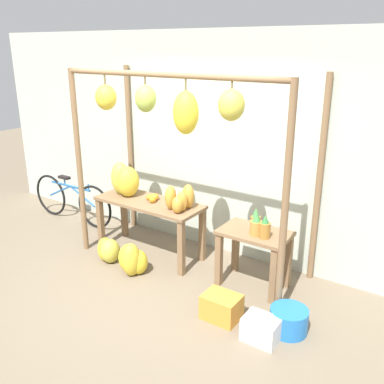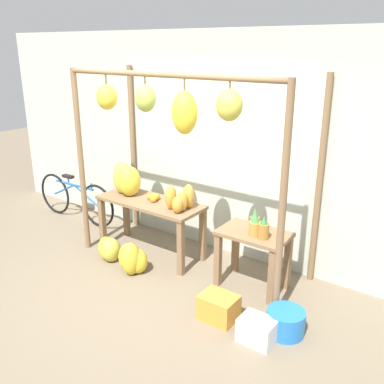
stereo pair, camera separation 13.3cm
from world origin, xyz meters
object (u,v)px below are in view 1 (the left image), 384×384
blue_bucket (289,320)px  papaya_pile (180,199)px  orange_pile (154,198)px  parked_bicycle (72,200)px  banana_pile_on_table (125,180)px  banana_pile_ground_left (108,250)px  fruit_crate_white (221,307)px  pineapple_cluster (259,225)px  fruit_crate_purple (261,329)px  banana_pile_ground_right (133,260)px

blue_bucket → papaya_pile: size_ratio=0.86×
orange_pile → parked_bicycle: size_ratio=0.12×
banana_pile_on_table → banana_pile_ground_left: bearing=-76.6°
orange_pile → banana_pile_ground_left: (-0.33, -0.53, -0.62)m
orange_pile → fruit_crate_white: size_ratio=0.53×
blue_bucket → papaya_pile: papaya_pile is taller
pineapple_cluster → fruit_crate_purple: (0.44, -0.77, -0.67)m
orange_pile → parked_bicycle: orange_pile is taller
banana_pile_ground_left → fruit_crate_purple: (2.26, -0.31, -0.04)m
orange_pile → banana_pile_ground_right: bearing=-78.2°
fruit_crate_white → parked_bicycle: parked_bicycle is taller
banana_pile_ground_right → fruit_crate_white: (1.34, -0.19, -0.04)m
pineapple_cluster → banana_pile_ground_left: pineapple_cluster is taller
banana_pile_ground_right → parked_bicycle: parked_bicycle is taller
orange_pile → fruit_crate_purple: (1.93, -0.83, -0.66)m
banana_pile_on_table → orange_pile: 0.48m
orange_pile → banana_pile_ground_right: 0.83m
banana_pile_ground_right → fruit_crate_purple: banana_pile_ground_right is taller
fruit_crate_white → blue_bucket: fruit_crate_white is taller
orange_pile → fruit_crate_white: 1.76m
banana_pile_on_table → pineapple_cluster: 1.95m
banana_pile_on_table → parked_bicycle: (-1.31, 0.18, -0.59)m
pineapple_cluster → parked_bicycle: size_ratio=0.17×
fruit_crate_white → banana_pile_ground_right: bearing=172.0°
papaya_pile → fruit_crate_purple: papaya_pile is taller
banana_pile_ground_right → blue_bucket: banana_pile_ground_right is taller
parked_bicycle → banana_pile_ground_right: bearing=-20.5°
banana_pile_on_table → parked_bicycle: bearing=172.1°
orange_pile → fruit_crate_white: (1.45, -0.75, -0.65)m
banana_pile_on_table → banana_pile_ground_right: (0.56, -0.52, -0.77)m
pineapple_cluster → papaya_pile: bearing=-179.9°
banana_pile_ground_left → blue_bucket: banana_pile_ground_left is taller
banana_pile_ground_left → banana_pile_ground_right: 0.45m
pineapple_cluster → fruit_crate_white: 0.95m
orange_pile → blue_bucket: 2.26m
banana_pile_ground_right → fruit_crate_purple: (1.81, -0.27, -0.06)m
banana_pile_on_table → fruit_crate_purple: 2.64m
orange_pile → fruit_crate_white: bearing=-27.3°
fruit_crate_white → banana_pile_ground_left: bearing=172.8°
banana_pile_on_table → parked_bicycle: size_ratio=0.29×
banana_pile_ground_left → parked_bicycle: size_ratio=0.20×
banana_pile_ground_left → blue_bucket: bearing=-1.1°
pineapple_cluster → blue_bucket: bearing=-40.3°
banana_pile_on_table → papaya_pile: banana_pile_on_table is taller
banana_pile_ground_right → parked_bicycle: size_ratio=0.28×
pineapple_cluster → fruit_crate_purple: 1.11m
banana_pile_ground_right → fruit_crate_white: banana_pile_ground_right is taller
orange_pile → pineapple_cluster: size_ratio=0.70×
banana_pile_ground_left → parked_bicycle: bearing=155.0°
banana_pile_ground_left → fruit_crate_white: size_ratio=0.89×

